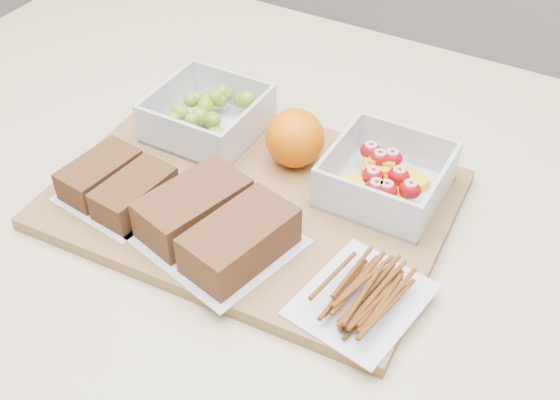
% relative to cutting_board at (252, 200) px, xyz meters
% --- Properties ---
extents(cutting_board, '(0.43, 0.32, 0.02)m').
position_rel_cutting_board_xyz_m(cutting_board, '(0.00, 0.00, 0.00)').
color(cutting_board, olive).
rests_on(cutting_board, counter).
extents(grape_container, '(0.12, 0.12, 0.05)m').
position_rel_cutting_board_xyz_m(grape_container, '(-0.11, 0.08, 0.03)').
color(grape_container, silver).
rests_on(grape_container, cutting_board).
extents(fruit_container, '(0.12, 0.12, 0.05)m').
position_rel_cutting_board_xyz_m(fruit_container, '(0.13, 0.07, 0.03)').
color(fruit_container, silver).
rests_on(fruit_container, cutting_board).
extents(orange, '(0.07, 0.07, 0.07)m').
position_rel_cutting_board_xyz_m(orange, '(0.01, 0.07, 0.04)').
color(orange, orange).
rests_on(orange, cutting_board).
extents(sandwich_bag_left, '(0.13, 0.12, 0.04)m').
position_rel_cutting_board_xyz_m(sandwich_bag_left, '(-0.12, -0.07, 0.03)').
color(sandwich_bag_left, silver).
rests_on(sandwich_bag_left, cutting_board).
extents(sandwich_bag_center, '(0.18, 0.16, 0.05)m').
position_rel_cutting_board_xyz_m(sandwich_bag_center, '(0.01, -0.08, 0.03)').
color(sandwich_bag_center, silver).
rests_on(sandwich_bag_center, cutting_board).
extents(pretzel_bag, '(0.12, 0.14, 0.03)m').
position_rel_cutting_board_xyz_m(pretzel_bag, '(0.17, -0.08, 0.02)').
color(pretzel_bag, silver).
rests_on(pretzel_bag, cutting_board).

